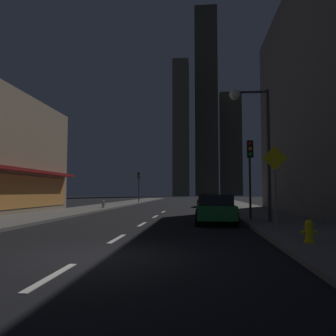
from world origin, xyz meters
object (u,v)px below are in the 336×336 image
(car_parked_far, at_px, (206,200))
(fire_hydrant_far_left, at_px, (103,204))
(fire_hydrant_yellow_near, at_px, (309,232))
(traffic_light_near_right, at_px, (250,162))
(car_parked_near, at_px, (215,209))
(pedestrian_crossing_sign, at_px, (275,180))
(traffic_light_far_left, at_px, (139,180))
(street_lamp_right, at_px, (251,121))

(car_parked_far, distance_m, fire_hydrant_far_left, 11.19)
(fire_hydrant_yellow_near, xyz_separation_m, traffic_light_near_right, (-0.40, 8.20, 2.74))
(car_parked_near, distance_m, pedestrian_crossing_sign, 4.98)
(fire_hydrant_yellow_near, height_order, pedestrian_crossing_sign, pedestrian_crossing_sign)
(fire_hydrant_yellow_near, bearing_deg, traffic_light_far_left, 107.14)
(fire_hydrant_far_left, height_order, traffic_light_near_right, traffic_light_near_right)
(traffic_light_near_right, height_order, pedestrian_crossing_sign, traffic_light_near_right)
(street_lamp_right, xyz_separation_m, pedestrian_crossing_sign, (0.22, -4.04, -3.05))
(traffic_light_near_right, bearing_deg, pedestrian_crossing_sign, -88.94)
(street_lamp_right, bearing_deg, fire_hydrant_yellow_near, -85.66)
(car_parked_near, height_order, fire_hydrant_far_left, car_parked_near)
(fire_hydrant_yellow_near, height_order, street_lamp_right, street_lamp_right)
(fire_hydrant_far_left, xyz_separation_m, traffic_light_far_left, (0.40, 16.36, 2.74))
(car_parked_far, height_order, traffic_light_far_left, traffic_light_far_left)
(car_parked_near, distance_m, street_lamp_right, 4.69)
(car_parked_far, distance_m, traffic_light_near_right, 18.58)
(fire_hydrant_yellow_near, bearing_deg, car_parked_far, 94.96)
(traffic_light_far_left, relative_size, street_lamp_right, 0.64)
(car_parked_far, xyz_separation_m, traffic_light_near_right, (1.90, -18.32, 2.45))
(fire_hydrant_far_left, bearing_deg, street_lamp_right, -50.68)
(traffic_light_near_right, distance_m, pedestrian_crossing_sign, 5.53)
(fire_hydrant_far_left, distance_m, pedestrian_crossing_sign, 21.26)
(traffic_light_far_left, xyz_separation_m, street_lamp_right, (10.88, -30.13, 1.87))
(car_parked_far, distance_m, fire_hydrant_yellow_near, 26.62)
(car_parked_near, height_order, traffic_light_near_right, traffic_light_near_right)
(car_parked_far, height_order, traffic_light_near_right, traffic_light_near_right)
(car_parked_far, distance_m, street_lamp_right, 20.22)
(traffic_light_near_right, bearing_deg, fire_hydrant_far_left, 132.56)
(car_parked_near, relative_size, traffic_light_far_left, 1.01)
(fire_hydrant_far_left, bearing_deg, car_parked_far, 31.85)
(street_lamp_right, bearing_deg, pedestrian_crossing_sign, -86.88)
(fire_hydrant_yellow_near, relative_size, pedestrian_crossing_sign, 0.21)
(car_parked_far, bearing_deg, pedestrian_crossing_sign, -85.18)
(fire_hydrant_far_left, xyz_separation_m, street_lamp_right, (11.28, -13.77, 4.61))
(car_parked_far, relative_size, fire_hydrant_far_left, 6.48)
(pedestrian_crossing_sign, bearing_deg, traffic_light_near_right, 91.06)
(traffic_light_far_left, bearing_deg, car_parked_far, -48.96)
(pedestrian_crossing_sign, bearing_deg, car_parked_far, 94.82)
(traffic_light_far_left, bearing_deg, fire_hydrant_far_left, -91.40)
(fire_hydrant_yellow_near, bearing_deg, pedestrian_crossing_sign, 96.11)
(fire_hydrant_far_left, distance_m, traffic_light_near_right, 17.07)
(fire_hydrant_far_left, bearing_deg, traffic_light_near_right, -47.44)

